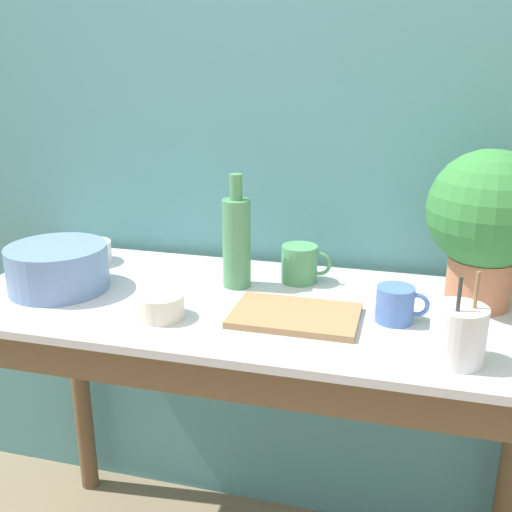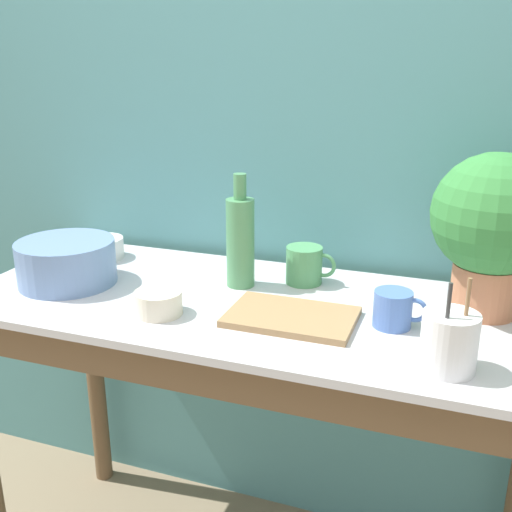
{
  "view_description": "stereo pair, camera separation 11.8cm",
  "coord_description": "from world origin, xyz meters",
  "px_view_note": "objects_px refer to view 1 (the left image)",
  "views": [
    {
      "loc": [
        0.35,
        -1.02,
        1.48
      ],
      "look_at": [
        0.0,
        0.31,
        1.02
      ],
      "focal_mm": 42.0,
      "sensor_mm": 36.0,
      "label": 1
    },
    {
      "loc": [
        0.47,
        -0.98,
        1.48
      ],
      "look_at": [
        0.0,
        0.31,
        1.02
      ],
      "focal_mm": 42.0,
      "sensor_mm": 36.0,
      "label": 2
    }
  ],
  "objects_px": {
    "mug_green": "(300,264)",
    "bowl_small_cream": "(160,306)",
    "tray_board": "(295,316)",
    "bowl_wash_large": "(58,268)",
    "bowl_small_enamel_white": "(89,252)",
    "utensil_cup": "(458,334)",
    "bottle_tall": "(237,241)",
    "potted_plant": "(487,218)",
    "mug_blue": "(396,304)"
  },
  "relations": [
    {
      "from": "mug_blue",
      "to": "utensil_cup",
      "type": "distance_m",
      "value": 0.21
    },
    {
      "from": "bowl_wash_large",
      "to": "tray_board",
      "type": "relative_size",
      "value": 0.88
    },
    {
      "from": "mug_blue",
      "to": "utensil_cup",
      "type": "height_order",
      "value": "utensil_cup"
    },
    {
      "from": "bottle_tall",
      "to": "bowl_small_enamel_white",
      "type": "bearing_deg",
      "value": 171.46
    },
    {
      "from": "mug_blue",
      "to": "utensil_cup",
      "type": "bearing_deg",
      "value": -52.53
    },
    {
      "from": "bowl_wash_large",
      "to": "tray_board",
      "type": "bearing_deg",
      "value": -2.45
    },
    {
      "from": "potted_plant",
      "to": "mug_green",
      "type": "bearing_deg",
      "value": 174.37
    },
    {
      "from": "mug_green",
      "to": "bowl_small_enamel_white",
      "type": "height_order",
      "value": "mug_green"
    },
    {
      "from": "bottle_tall",
      "to": "mug_green",
      "type": "height_order",
      "value": "bottle_tall"
    },
    {
      "from": "potted_plant",
      "to": "bottle_tall",
      "type": "xyz_separation_m",
      "value": [
        -0.6,
        -0.03,
        -0.09
      ]
    },
    {
      "from": "bottle_tall",
      "to": "utensil_cup",
      "type": "xyz_separation_m",
      "value": [
        0.54,
        -0.29,
        -0.07
      ]
    },
    {
      "from": "bowl_small_cream",
      "to": "tray_board",
      "type": "distance_m",
      "value": 0.31
    },
    {
      "from": "bowl_small_cream",
      "to": "bowl_wash_large",
      "type": "bearing_deg",
      "value": 163.17
    },
    {
      "from": "mug_green",
      "to": "bowl_small_cream",
      "type": "height_order",
      "value": "mug_green"
    },
    {
      "from": "mug_green",
      "to": "bowl_small_enamel_white",
      "type": "distance_m",
      "value": 0.63
    },
    {
      "from": "bowl_wash_large",
      "to": "bowl_small_cream",
      "type": "distance_m",
      "value": 0.34
    },
    {
      "from": "bowl_wash_large",
      "to": "utensil_cup",
      "type": "height_order",
      "value": "utensil_cup"
    },
    {
      "from": "bowl_wash_large",
      "to": "bottle_tall",
      "type": "xyz_separation_m",
      "value": [
        0.44,
        0.14,
        0.07
      ]
    },
    {
      "from": "bottle_tall",
      "to": "mug_green",
      "type": "distance_m",
      "value": 0.19
    },
    {
      "from": "bowl_wash_large",
      "to": "bottle_tall",
      "type": "height_order",
      "value": "bottle_tall"
    },
    {
      "from": "bowl_small_enamel_white",
      "to": "utensil_cup",
      "type": "bearing_deg",
      "value": -19.41
    },
    {
      "from": "bottle_tall",
      "to": "tray_board",
      "type": "bearing_deg",
      "value": -41.41
    },
    {
      "from": "mug_green",
      "to": "bowl_small_cream",
      "type": "distance_m",
      "value": 0.41
    },
    {
      "from": "mug_green",
      "to": "utensil_cup",
      "type": "distance_m",
      "value": 0.53
    },
    {
      "from": "mug_green",
      "to": "tray_board",
      "type": "distance_m",
      "value": 0.25
    },
    {
      "from": "bottle_tall",
      "to": "utensil_cup",
      "type": "relative_size",
      "value": 1.55
    },
    {
      "from": "potted_plant",
      "to": "bottle_tall",
      "type": "height_order",
      "value": "potted_plant"
    },
    {
      "from": "mug_green",
      "to": "mug_blue",
      "type": "xyz_separation_m",
      "value": [
        0.26,
        -0.2,
        -0.01
      ]
    },
    {
      "from": "bowl_small_enamel_white",
      "to": "bowl_small_cream",
      "type": "distance_m",
      "value": 0.48
    },
    {
      "from": "utensil_cup",
      "to": "tray_board",
      "type": "xyz_separation_m",
      "value": [
        -0.35,
        0.12,
        -0.05
      ]
    },
    {
      "from": "bowl_wash_large",
      "to": "potted_plant",
      "type": "bearing_deg",
      "value": 9.31
    },
    {
      "from": "mug_green",
      "to": "utensil_cup",
      "type": "relative_size",
      "value": 0.7
    },
    {
      "from": "mug_blue",
      "to": "tray_board",
      "type": "distance_m",
      "value": 0.23
    },
    {
      "from": "bowl_wash_large",
      "to": "tray_board",
      "type": "xyz_separation_m",
      "value": [
        0.63,
        -0.03,
        -0.05
      ]
    },
    {
      "from": "mug_blue",
      "to": "potted_plant",
      "type": "bearing_deg",
      "value": 39.04
    },
    {
      "from": "bowl_small_enamel_white",
      "to": "utensil_cup",
      "type": "distance_m",
      "value": 1.08
    },
    {
      "from": "mug_blue",
      "to": "tray_board",
      "type": "relative_size",
      "value": 0.41
    },
    {
      "from": "bowl_small_enamel_white",
      "to": "utensil_cup",
      "type": "height_order",
      "value": "utensil_cup"
    },
    {
      "from": "bowl_wash_large",
      "to": "mug_green",
      "type": "distance_m",
      "value": 0.64
    },
    {
      "from": "potted_plant",
      "to": "bowl_wash_large",
      "type": "height_order",
      "value": "potted_plant"
    },
    {
      "from": "bowl_small_enamel_white",
      "to": "bowl_small_cream",
      "type": "bearing_deg",
      "value": -40.79
    },
    {
      "from": "mug_green",
      "to": "bowl_small_cream",
      "type": "relative_size",
      "value": 1.2
    },
    {
      "from": "bowl_small_enamel_white",
      "to": "tray_board",
      "type": "height_order",
      "value": "bowl_small_enamel_white"
    },
    {
      "from": "bowl_wash_large",
      "to": "bowl_small_enamel_white",
      "type": "distance_m",
      "value": 0.22
    },
    {
      "from": "bowl_wash_large",
      "to": "utensil_cup",
      "type": "xyz_separation_m",
      "value": [
        0.98,
        -0.15,
        0.0
      ]
    },
    {
      "from": "bowl_wash_large",
      "to": "bowl_small_cream",
      "type": "bearing_deg",
      "value": -16.83
    },
    {
      "from": "mug_green",
      "to": "tray_board",
      "type": "relative_size",
      "value": 0.46
    },
    {
      "from": "bowl_small_cream",
      "to": "potted_plant",
      "type": "bearing_deg",
      "value": 20.67
    },
    {
      "from": "bowl_small_enamel_white",
      "to": "tray_board",
      "type": "relative_size",
      "value": 0.44
    },
    {
      "from": "bowl_small_cream",
      "to": "bottle_tall",
      "type": "bearing_deg",
      "value": 64.75
    }
  ]
}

